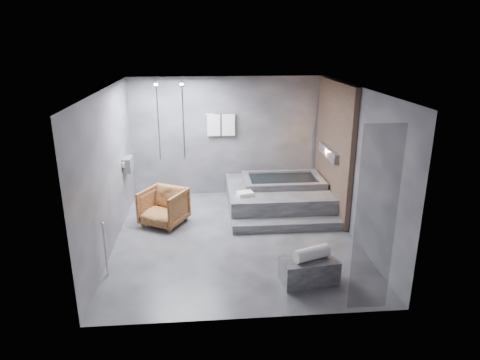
{
  "coord_description": "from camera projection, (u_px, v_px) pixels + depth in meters",
  "views": [
    {
      "loc": [
        -0.55,
        -7.4,
        3.64
      ],
      "look_at": [
        0.11,
        0.3,
        1.05
      ],
      "focal_mm": 32.0,
      "sensor_mm": 36.0,
      "label": 1
    }
  ],
  "objects": [
    {
      "name": "concrete_bench",
      "position": [
        309.0,
        270.0,
        6.65
      ],
      "size": [
        0.92,
        0.58,
        0.39
      ],
      "primitive_type": "cube",
      "rotation": [
        0.0,
        0.0,
        0.13
      ],
      "color": "#353538",
      "rests_on": "ground"
    },
    {
      "name": "tub_step",
      "position": [
        287.0,
        225.0,
        8.5
      ],
      "size": [
        2.2,
        0.36,
        0.18
      ],
      "primitive_type": "cube",
      "color": "#37373A",
      "rests_on": "ground"
    },
    {
      "name": "driftwood_chair",
      "position": [
        164.0,
        207.0,
        8.65
      ],
      "size": [
        1.09,
        1.1,
        0.74
      ],
      "primitive_type": "imported",
      "rotation": [
        0.0,
        0.0,
        -0.5
      ],
      "color": "#4E2B13",
      "rests_on": "ground"
    },
    {
      "name": "rolled_towel",
      "position": [
        312.0,
        253.0,
        6.55
      ],
      "size": [
        0.6,
        0.39,
        0.2
      ],
      "primitive_type": "cylinder",
      "rotation": [
        0.0,
        1.57,
        0.35
      ],
      "color": "white",
      "rests_on": "concrete_bench"
    },
    {
      "name": "room",
      "position": [
        256.0,
        146.0,
        7.9
      ],
      "size": [
        5.0,
        5.04,
        2.82
      ],
      "color": "#323235",
      "rests_on": "ground"
    },
    {
      "name": "deck_towel",
      "position": [
        245.0,
        194.0,
        8.89
      ],
      "size": [
        0.37,
        0.31,
        0.08
      ],
      "primitive_type": "cube",
      "rotation": [
        0.0,
        0.0,
        0.27
      ],
      "color": "white",
      "rests_on": "tub_deck"
    },
    {
      "name": "tub_deck",
      "position": [
        277.0,
        197.0,
        9.56
      ],
      "size": [
        2.2,
        2.0,
        0.5
      ],
      "primitive_type": "cube",
      "color": "#37373A",
      "rests_on": "ground"
    }
  ]
}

